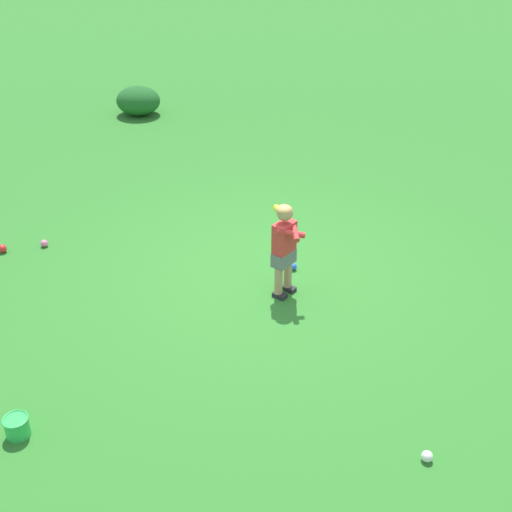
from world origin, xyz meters
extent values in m
plane|color=#2D7528|center=(0.00, 0.00, 0.00)|extent=(40.00, 40.00, 0.00)
cube|color=#232328|center=(-0.31, -0.31, 0.03)|extent=(0.15, 0.17, 0.05)
cylinder|color=tan|center=(-0.30, -0.29, 0.21)|extent=(0.09, 0.09, 0.34)
cube|color=#232328|center=(-0.46, -0.22, 0.03)|extent=(0.15, 0.17, 0.05)
cylinder|color=tan|center=(-0.45, -0.20, 0.21)|extent=(0.09, 0.09, 0.34)
cube|color=slate|center=(-0.37, -0.25, 0.46)|extent=(0.31, 0.26, 0.16)
cube|color=red|center=(-0.37, -0.25, 0.71)|extent=(0.29, 0.25, 0.34)
sphere|color=tan|center=(-0.37, -0.25, 1.00)|extent=(0.17, 0.17, 0.17)
ellipsoid|color=tan|center=(-0.37, -0.24, 1.02)|extent=(0.24, 0.24, 0.11)
sphere|color=yellow|center=(-0.44, -0.37, 0.80)|extent=(0.04, 0.04, 0.04)
cylinder|color=black|center=(-0.36, -0.32, 0.81)|extent=(0.14, 0.10, 0.05)
cylinder|color=yellow|center=(-0.16, -0.20, 0.85)|extent=(0.33, 0.24, 0.11)
sphere|color=yellow|center=(-0.02, -0.11, 0.87)|extent=(0.07, 0.07, 0.07)
cylinder|color=red|center=(-0.39, -0.35, 0.81)|extent=(0.31, 0.15, 0.14)
cylinder|color=red|center=(-0.45, -0.32, 0.81)|extent=(0.14, 0.31, 0.14)
sphere|color=pink|center=(0.16, 2.79, 0.05)|extent=(0.09, 0.09, 0.09)
sphere|color=blue|center=(0.12, -0.30, 0.04)|extent=(0.09, 0.09, 0.09)
sphere|color=red|center=(-0.06, 3.23, 0.05)|extent=(0.10, 0.10, 0.10)
sphere|color=white|center=(-2.52, -1.68, 0.05)|extent=(0.09, 0.09, 0.09)
cylinder|color=green|center=(-2.80, 1.66, 0.09)|extent=(0.20, 0.20, 0.18)
torus|color=green|center=(-2.80, 1.66, 0.18)|extent=(0.22, 0.22, 0.02)
ellipsoid|color=#1E5B23|center=(5.02, 3.14, 0.26)|extent=(0.73, 0.81, 0.52)
camera|label=1|loc=(-6.36, -0.93, 4.14)|focal=46.44mm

